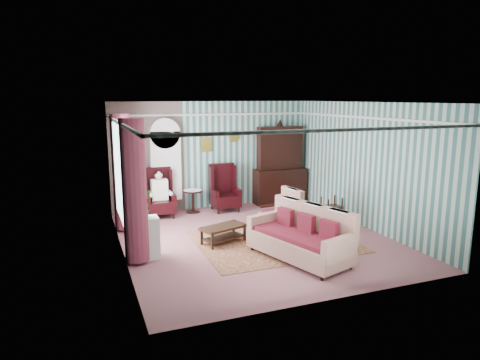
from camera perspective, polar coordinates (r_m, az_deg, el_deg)
name	(u,v)px	position (r m, az deg, el deg)	size (l,w,h in m)	color
floor	(255,239)	(9.30, 2.06, -7.87)	(6.00, 6.00, 0.00)	#995960
room_shell	(225,147)	(8.81, -2.01, 4.46)	(5.53, 6.02, 2.91)	#366361
bookcase	(166,171)	(11.30, -9.88, 1.21)	(0.80, 0.28, 2.24)	silver
dresser_hutch	(280,163)	(12.21, 5.37, 2.33)	(1.50, 0.56, 2.36)	black
wingback_left	(160,193)	(10.98, -10.68, -1.74)	(0.76, 0.80, 1.25)	black
wingback_right	(225,188)	(11.40, -2.00, -1.08)	(0.76, 0.80, 1.25)	black
seated_woman	(160,195)	(10.99, -10.68, -1.92)	(0.44, 0.40, 1.18)	white
round_side_table	(193,201)	(11.38, -6.30, -2.84)	(0.50, 0.50, 0.60)	black
nest_table	(331,207)	(11.11, 12.08, -3.52)	(0.45, 0.38, 0.54)	black
plant_stand	(144,238)	(8.30, -12.68, -7.59)	(0.55, 0.35, 0.80)	silver
rug	(274,241)	(9.16, 4.55, -8.16)	(3.20, 2.60, 0.01)	#4C1C19
sofa	(299,232)	(8.09, 7.91, -6.84)	(2.06, 1.08, 1.09)	#C1B395
floral_armchair	(281,214)	(9.63, 5.47, -4.49)	(0.82, 0.81, 0.89)	beige
coffee_table	(223,234)	(9.01, -2.23, -7.27)	(0.96, 0.47, 0.37)	black
potted_plant_a	(144,208)	(8.05, -12.72, -3.66)	(0.37, 0.32, 0.41)	#174A17
potted_plant_b	(144,203)	(8.18, -12.73, -3.06)	(0.28, 0.23, 0.51)	#1B581C
potted_plant_c	(140,209)	(8.13, -13.16, -3.78)	(0.20, 0.20, 0.35)	#254E18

